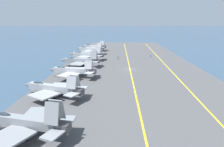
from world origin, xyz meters
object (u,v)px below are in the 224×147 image
(parked_jet_fourth, at_px, (73,70))
(parked_jet_sixth, at_px, (87,55))
(parked_jet_second, at_px, (26,122))
(crew_blue_vest, at_px, (151,56))
(parked_jet_third, at_px, (53,88))
(crew_brown_vest, at_px, (118,57))
(parked_jet_fifth, at_px, (81,61))
(parked_jet_seventh, at_px, (90,49))
(parked_jet_eighth, at_px, (94,47))

(parked_jet_fourth, relative_size, parked_jet_sixth, 0.93)
(parked_jet_second, height_order, crew_blue_vest, parked_jet_second)
(parked_jet_third, relative_size, crew_blue_vest, 9.65)
(parked_jet_third, xyz_separation_m, crew_brown_vest, (50.33, -14.88, -1.27))
(parked_jet_second, bearing_deg, parked_jet_fifth, 1.09)
(parked_jet_second, height_order, parked_jet_seventh, parked_jet_second)
(crew_brown_vest, xyz_separation_m, crew_blue_vest, (4.59, -16.23, -0.01))
(parked_jet_eighth, bearing_deg, parked_jet_sixth, -179.12)
(parked_jet_third, xyz_separation_m, parked_jet_eighth, (80.00, 0.27, 0.24))
(parked_jet_fourth, xyz_separation_m, crew_blue_vest, (37.65, -30.34, -1.39))
(parked_jet_fourth, height_order, parked_jet_fifth, parked_jet_fifth)
(parked_jet_eighth, distance_m, crew_blue_vest, 40.20)
(parked_jet_sixth, xyz_separation_m, crew_blue_vest, (6.53, -30.89, -1.58))
(parked_jet_third, xyz_separation_m, parked_jet_fourth, (17.28, -0.77, 0.11))
(parked_jet_sixth, distance_m, parked_jet_eighth, 31.61)
(parked_jet_sixth, height_order, crew_blue_vest, parked_jet_sixth)
(crew_blue_vest, bearing_deg, parked_jet_seventh, 71.30)
(parked_jet_fourth, distance_m, parked_jet_fifth, 16.14)
(parked_jet_seventh, xyz_separation_m, crew_brown_vest, (-15.31, -15.43, -1.83))
(parked_jet_fifth, bearing_deg, parked_jet_eighth, 0.68)
(parked_jet_second, xyz_separation_m, crew_blue_vest, (71.73, -29.87, -1.53))
(parked_jet_third, relative_size, parked_jet_eighth, 1.05)
(parked_jet_seventh, bearing_deg, parked_jet_second, -178.75)
(parked_jet_fourth, distance_m, parked_jet_sixth, 31.13)
(parked_jet_fifth, height_order, parked_jet_sixth, parked_jet_fifth)
(parked_jet_fourth, xyz_separation_m, parked_jet_fifth, (16.13, 0.48, 0.18))
(parked_jet_third, bearing_deg, parked_jet_sixth, -0.26)
(crew_brown_vest, bearing_deg, parked_jet_fourth, 156.88)
(parked_jet_third, relative_size, parked_jet_seventh, 1.03)
(parked_jet_third, xyz_separation_m, crew_blue_vest, (54.92, -31.11, -1.28))
(parked_jet_seventh, bearing_deg, crew_brown_vest, -134.76)
(parked_jet_seventh, bearing_deg, parked_jet_eighth, -1.14)
(parked_jet_third, relative_size, parked_jet_fifth, 1.02)
(parked_jet_third, xyz_separation_m, parked_jet_seventh, (65.64, 0.55, 0.57))
(parked_jet_second, bearing_deg, crew_brown_vest, -11.49)
(parked_jet_fourth, bearing_deg, parked_jet_fifth, 1.72)
(parked_jet_third, height_order, crew_brown_vest, parked_jet_third)
(parked_jet_sixth, bearing_deg, parked_jet_seventh, 2.55)
(parked_jet_third, distance_m, crew_blue_vest, 63.13)
(parked_jet_second, xyz_separation_m, crew_brown_vest, (67.14, -13.64, -1.51))
(parked_jet_sixth, xyz_separation_m, parked_jet_seventh, (17.24, 0.77, 0.27))
(parked_jet_fourth, distance_m, crew_blue_vest, 48.37)
(parked_jet_third, distance_m, parked_jet_eighth, 80.00)
(crew_brown_vest, bearing_deg, crew_blue_vest, -74.20)
(parked_jet_fifth, distance_m, crew_blue_vest, 37.62)
(parked_jet_fifth, relative_size, parked_jet_eighth, 1.03)
(parked_jet_fifth, xyz_separation_m, parked_jet_sixth, (14.99, 0.07, 0.01))
(crew_blue_vest, bearing_deg, parked_jet_fourth, 141.14)
(parked_jet_sixth, bearing_deg, parked_jet_second, -179.10)
(parked_jet_seventh, height_order, crew_brown_vest, parked_jet_seventh)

